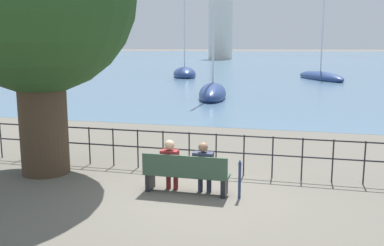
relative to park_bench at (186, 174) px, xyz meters
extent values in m
plane|color=#605B51|center=(0.00, 0.06, -0.44)|extent=(1000.00, 1000.00, 0.00)
cube|color=slate|center=(0.00, 157.95, -0.43)|extent=(600.00, 300.00, 0.01)
cylinder|color=#423323|center=(-3.93, 0.65, 0.97)|extent=(1.20, 1.20, 2.81)
cube|color=#334C38|center=(0.00, 0.06, -0.01)|extent=(1.92, 0.45, 0.05)
cube|color=#334C38|center=(0.00, -0.14, 0.24)|extent=(1.92, 0.04, 0.45)
cube|color=black|center=(-0.86, 0.06, -0.24)|extent=(0.10, 0.41, 0.40)
cube|color=black|center=(0.86, 0.06, -0.24)|extent=(0.10, 0.41, 0.40)
cylinder|color=maroon|center=(-0.47, 0.22, -0.21)|extent=(0.11, 0.11, 0.45)
cylinder|color=maroon|center=(-0.30, 0.22, -0.21)|extent=(0.11, 0.11, 0.45)
cube|color=maroon|center=(-0.38, 0.13, 0.06)|extent=(0.33, 0.26, 0.14)
cube|color=maroon|center=(-0.38, 0.04, 0.27)|extent=(0.39, 0.24, 0.51)
sphere|color=tan|center=(-0.38, 0.04, 0.64)|extent=(0.22, 0.22, 0.22)
cylinder|color=#2D3347|center=(0.28, 0.22, -0.21)|extent=(0.11, 0.11, 0.45)
cylinder|color=#2D3347|center=(0.48, 0.22, -0.21)|extent=(0.11, 0.11, 0.45)
cube|color=#2D3347|center=(0.38, 0.13, 0.06)|extent=(0.38, 0.26, 0.14)
cube|color=#2D3347|center=(0.38, 0.04, 0.27)|extent=(0.44, 0.24, 0.50)
sphere|color=#846047|center=(0.38, 0.04, 0.63)|extent=(0.21, 0.21, 0.21)
cylinder|color=black|center=(-6.06, 1.67, 0.09)|extent=(0.04, 0.04, 1.05)
cylinder|color=black|center=(-5.35, 1.67, 0.09)|extent=(0.04, 0.04, 1.05)
cylinder|color=black|center=(-4.64, 1.67, 0.09)|extent=(0.04, 0.04, 1.05)
cylinder|color=black|center=(-3.92, 1.67, 0.09)|extent=(0.04, 0.04, 1.05)
cylinder|color=black|center=(-3.21, 1.67, 0.09)|extent=(0.04, 0.04, 1.05)
cylinder|color=black|center=(-2.50, 1.67, 0.09)|extent=(0.04, 0.04, 1.05)
cylinder|color=black|center=(-1.78, 1.67, 0.09)|extent=(0.04, 0.04, 1.05)
cylinder|color=black|center=(-1.07, 1.67, 0.09)|extent=(0.04, 0.04, 1.05)
cylinder|color=black|center=(-0.36, 1.67, 0.09)|extent=(0.04, 0.04, 1.05)
cylinder|color=black|center=(0.36, 1.67, 0.09)|extent=(0.04, 0.04, 1.05)
cylinder|color=black|center=(1.07, 1.67, 0.09)|extent=(0.04, 0.04, 1.05)
cylinder|color=black|center=(1.78, 1.67, 0.09)|extent=(0.04, 0.04, 1.05)
cylinder|color=black|center=(2.50, 1.67, 0.09)|extent=(0.04, 0.04, 1.05)
cylinder|color=black|center=(3.21, 1.67, 0.09)|extent=(0.04, 0.04, 1.05)
cylinder|color=black|center=(3.92, 1.67, 0.09)|extent=(0.04, 0.04, 1.05)
cylinder|color=black|center=(0.00, 1.67, 0.58)|extent=(12.12, 0.04, 0.04)
cylinder|color=black|center=(0.00, 1.67, 0.14)|extent=(12.12, 0.04, 0.04)
cylinder|color=navy|center=(1.20, -0.02, -0.06)|extent=(0.06, 0.06, 0.76)
cone|color=navy|center=(1.20, -0.02, 0.37)|extent=(0.09, 0.09, 0.10)
ellipsoid|color=navy|center=(-3.00, 17.67, -0.16)|extent=(2.56, 5.93, 1.37)
cylinder|color=silver|center=(-3.00, 17.67, 5.13)|extent=(0.14, 0.14, 9.78)
ellipsoid|color=navy|center=(-9.64, 35.26, -0.12)|extent=(3.91, 5.55, 1.58)
cylinder|color=silver|center=(-9.64, 35.26, 5.54)|extent=(0.14, 0.14, 10.36)
ellipsoid|color=navy|center=(4.24, 35.55, -0.20)|extent=(5.29, 8.56, 1.17)
cylinder|color=silver|center=(4.24, 35.55, 3.69)|extent=(0.14, 0.14, 7.09)
cylinder|color=silver|center=(-18.41, 103.13, 9.74)|extent=(6.26, 6.26, 20.35)
camera|label=1|loc=(2.38, -8.79, 2.79)|focal=40.00mm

